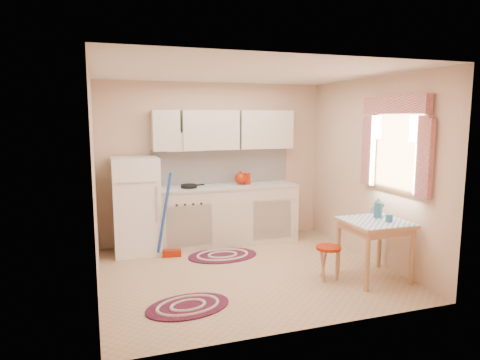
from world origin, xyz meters
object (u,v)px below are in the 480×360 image
base_cabinets (225,216)px  table (374,250)px  stool (328,263)px  fridge (136,206)px

base_cabinets → table: bearing=-57.0°
table → stool: 0.59m
fridge → table: 3.32m
fridge → table: (2.66, -1.95, -0.34)m
fridge → base_cabinets: (1.35, 0.05, -0.26)m
base_cabinets → table: size_ratio=3.12×
table → stool: bearing=166.5°
fridge → stool: 2.83m
base_cabinets → table: (1.30, -2.00, -0.08)m
base_cabinets → stool: base_cabinets is taller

